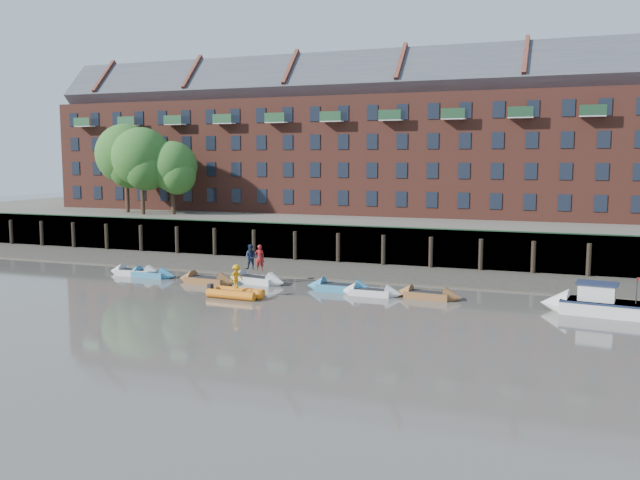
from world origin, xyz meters
The scene contains 19 objects.
ground centered at (0.00, 0.00, 0.00)m, with size 220.00×220.00×0.00m, color #5B564E.
foreshore centered at (0.00, 18.00, 0.00)m, with size 110.00×8.00×0.50m, color #3D382F.
mud_band centered at (0.00, 14.60, 0.00)m, with size 110.00×1.60×0.10m, color #4C4336.
river_wall centered at (0.00, 22.38, 1.59)m, with size 110.00×1.23×3.30m.
bank_terrace centered at (0.00, 36.00, 1.60)m, with size 110.00×28.00×3.20m, color #5E594D.
apartment_terrace centered at (0.00, 36.99, 12.82)m, with size 80.60×15.56×20.98m.
tree_cluster centered at (-25.62, 27.35, 9.00)m, with size 11.76×7.74×9.40m.
rowboat_0 centered at (-14.64, 10.53, 0.24)m, with size 4.61×1.38×1.33m.
rowboat_1 centered at (-13.12, 10.33, 0.22)m, with size 4.35×1.42×1.25m.
rowboat_2 centered at (-7.72, 9.39, 0.25)m, with size 4.89×1.72×1.39m.
rowboat_3 centered at (-4.49, 10.82, 0.25)m, with size 5.02×2.28×1.40m.
rowboat_4 centered at (2.13, 10.11, 0.25)m, with size 4.84×1.50×1.40m.
rowboat_5 centered at (4.49, 9.49, 0.22)m, with size 4.22×1.27×1.22m.
rowboat_6 centered at (8.19, 9.79, 0.23)m, with size 4.57×1.71×1.30m.
rib_tender centered at (-3.42, 5.82, 0.28)m, with size 3.79×1.94×0.65m.
motor_launch centered at (17.61, 8.84, 0.61)m, with size 5.96×2.57×2.38m.
person_rower_a centered at (-4.22, 10.84, 1.88)m, with size 0.68×0.45×1.88m, color maroon.
person_rower_b centered at (-4.95, 10.94, 1.87)m, with size 0.90×0.70×1.85m, color #19233F.
person_rib_crew centered at (-3.48, 5.80, 1.38)m, with size 1.00×0.58×1.56m, color orange.
Camera 1 is at (16.60, -32.62, 8.95)m, focal length 38.00 mm.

